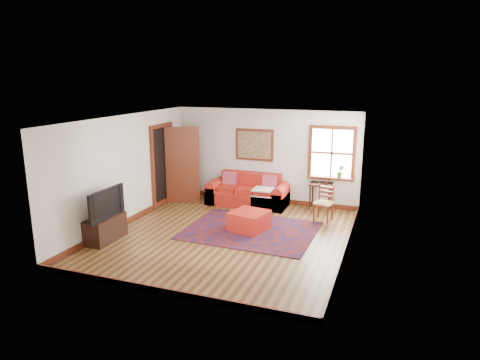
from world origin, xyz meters
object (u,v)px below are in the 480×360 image
at_px(red_ottoman, 249,221).
at_px(side_table, 321,188).
at_px(ladder_back_chair, 324,201).
at_px(media_cabinet, 105,229).
at_px(red_leather_sofa, 248,194).

xyz_separation_m(red_ottoman, side_table, (1.23, 2.04, 0.36)).
distance_m(ladder_back_chair, media_cabinet, 4.97).
relative_size(red_ottoman, ladder_back_chair, 0.86).
bearing_deg(red_ottoman, red_leather_sofa, 122.85).
xyz_separation_m(red_leather_sofa, media_cabinet, (-1.94, -3.47, -0.02)).
bearing_deg(side_table, red_leather_sofa, -174.49).
height_order(side_table, media_cabinet, side_table).
height_order(red_ottoman, side_table, side_table).
bearing_deg(red_leather_sofa, ladder_back_chair, -15.53).
bearing_deg(ladder_back_chair, side_table, 105.87).
xyz_separation_m(ladder_back_chair, media_cabinet, (-4.04, -2.88, -0.20)).
bearing_deg(ladder_back_chair, red_ottoman, -138.67).
distance_m(side_table, media_cabinet, 5.30).
xyz_separation_m(red_ottoman, ladder_back_chair, (1.44, 1.27, 0.25)).
height_order(ladder_back_chair, media_cabinet, ladder_back_chair).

